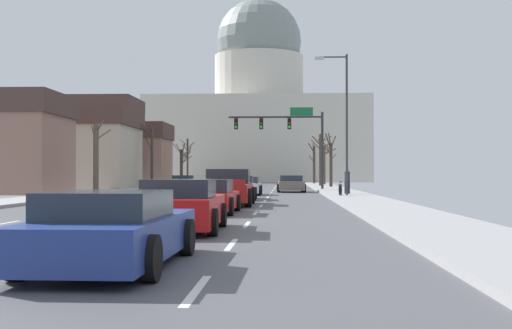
{
  "coord_description": "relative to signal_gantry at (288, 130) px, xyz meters",
  "views": [
    {
      "loc": [
        4.61,
        -37.45,
        1.46
      ],
      "look_at": [
        1.27,
        35.01,
        2.38
      ],
      "focal_mm": 46.17,
      "sensor_mm": 36.0,
      "label": 1
    }
  ],
  "objects": [
    {
      "name": "bare_tree_06",
      "position": [
        3.43,
        13.89,
        -2.08
      ],
      "size": [
        2.17,
        2.53,
        5.35
      ],
      "color": "#423328",
      "rests_on": "ground"
    },
    {
      "name": "bare_tree_05",
      "position": [
        -12.62,
        23.09,
        -2.58
      ],
      "size": [
        2.2,
        2.15,
        4.89
      ],
      "color": "#423328",
      "rests_on": "ground"
    },
    {
      "name": "pickup_truck_near_03",
      "position": [
        -2.82,
        -25.08,
        -4.3
      ],
      "size": [
        2.38,
        5.69,
        1.63
      ],
      "color": "maroon",
      "rests_on": "ground"
    },
    {
      "name": "bicycle_parked",
      "position": [
        3.01,
        -15.88,
        -4.54
      ],
      "size": [
        0.12,
        1.77,
        0.85
      ],
      "color": "black",
      "rests_on": "ground"
    },
    {
      "name": "sedan_near_01",
      "position": [
        -2.77,
        -11.28,
        -4.46
      ],
      "size": [
        1.97,
        4.65,
        1.2
      ],
      "color": "silver",
      "rests_on": "ground"
    },
    {
      "name": "bare_tree_04",
      "position": [
        3.31,
        28.38,
        -2.36
      ],
      "size": [
        0.95,
        1.83,
        5.13
      ],
      "color": "#423328",
      "rests_on": "ground"
    },
    {
      "name": "capitol_building",
      "position": [
        -4.78,
        55.83,
        6.13
      ],
      "size": [
        35.54,
        22.11,
        33.15
      ],
      "color": "beige",
      "rests_on": "ground"
    },
    {
      "name": "street_lamp_right",
      "position": [
        3.2,
        -15.58,
        -0.01
      ],
      "size": [
        1.96,
        0.24,
        8.36
      ],
      "color": "#333338",
      "rests_on": "ground"
    },
    {
      "name": "sedan_near_05",
      "position": [
        -2.78,
        -38.43,
        -4.41
      ],
      "size": [
        2.09,
        4.3,
        1.3
      ],
      "color": "#B71414",
      "rests_on": "ground"
    },
    {
      "name": "pedestrian_00",
      "position": [
        3.69,
        -12.84,
        -3.98
      ],
      "size": [
        0.35,
        0.34,
        1.63
      ],
      "color": "black",
      "rests_on": "ground"
    },
    {
      "name": "signal_gantry",
      "position": [
        0.0,
        0.0,
        0.0
      ],
      "size": [
        7.91,
        0.41,
        6.77
      ],
      "color": "#28282D",
      "rests_on": "ground"
    },
    {
      "name": "sedan_near_02",
      "position": [
        -2.84,
        -18.74,
        -4.41
      ],
      "size": [
        2.19,
        4.72,
        1.3
      ],
      "color": "silver",
      "rests_on": "ground"
    },
    {
      "name": "sedan_near_06",
      "position": [
        -2.86,
        -44.64,
        -4.46
      ],
      "size": [
        2.1,
        4.71,
        1.18
      ],
      "color": "navy",
      "rests_on": "ground"
    },
    {
      "name": "bare_tree_00",
      "position": [
        4.21,
        21.69,
        -2.51
      ],
      "size": [
        1.99,
        1.04,
        4.99
      ],
      "color": "#4C3D2D",
      "rests_on": "ground"
    },
    {
      "name": "bare_tree_03",
      "position": [
        -12.74,
        6.02,
        -1.77
      ],
      "size": [
        1.54,
        1.4,
        6.09
      ],
      "color": "#423328",
      "rests_on": "ground"
    },
    {
      "name": "bare_tree_02",
      "position": [
        4.07,
        8.68,
        -2.36
      ],
      "size": [
        1.89,
        2.22,
        5.11
      ],
      "color": "#423328",
      "rests_on": "ground"
    },
    {
      "name": "sedan_near_00",
      "position": [
        0.19,
        -4.64,
        -4.43
      ],
      "size": [
        2.22,
        4.53,
        1.26
      ],
      "color": "#6B6056",
      "rests_on": "ground"
    },
    {
      "name": "flank_building_01",
      "position": [
        -20.81,
        28.4,
        -1.1
      ],
      "size": [
        11.39,
        8.41,
        7.74
      ],
      "color": "#8C6656",
      "rests_on": "ground"
    },
    {
      "name": "bare_tree_07",
      "position": [
        -13.53,
        33.59,
        -1.68
      ],
      "size": [
        1.94,
        2.04,
        5.94
      ],
      "color": "#423328",
      "rests_on": "ground"
    },
    {
      "name": "bare_tree_01",
      "position": [
        -13.05,
        -10.75,
        -2.48
      ],
      "size": [
        1.7,
        1.64,
        4.94
      ],
      "color": "brown",
      "rests_on": "ground"
    },
    {
      "name": "sedan_oncoming_00",
      "position": [
        -9.8,
        5.77,
        -4.43
      ],
      "size": [
        2.17,
        4.64,
        1.23
      ],
      "color": "#1E7247",
      "rests_on": "ground"
    },
    {
      "name": "flank_building_00",
      "position": [
        -19.91,
        3.63,
        -1.35
      ],
      "size": [
        12.28,
        8.73,
        7.24
      ],
      "color": "#B2A38E",
      "rests_on": "ground"
    },
    {
      "name": "ground",
      "position": [
        -4.78,
        -17.27,
        -5.0
      ],
      "size": [
        20.0,
        180.0,
        0.2
      ],
      "color": "#4C4C51"
    },
    {
      "name": "sedan_near_04",
      "position": [
        -2.91,
        -31.14,
        -4.45
      ],
      "size": [
        2.0,
        4.45,
        1.22
      ],
      "color": "#B71414",
      "rests_on": "ground"
    },
    {
      "name": "flank_building_02",
      "position": [
        -23.14,
        18.55,
        -0.04
      ],
      "size": [
        12.39,
        8.4,
        9.88
      ],
      "color": "slate",
      "rests_on": "ground"
    },
    {
      "name": "sedan_oncoming_01",
      "position": [
        -6.51,
        18.49,
        -4.45
      ],
      "size": [
        2.07,
        4.28,
        1.21
      ],
      "color": "#1E7247",
      "rests_on": "ground"
    }
  ]
}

